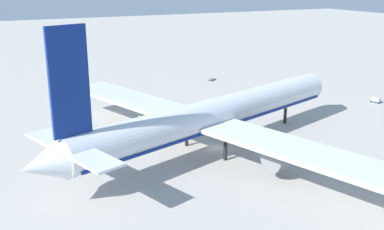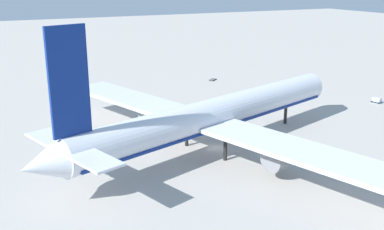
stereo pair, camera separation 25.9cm
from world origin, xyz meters
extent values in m
plane|color=#ADA8A0|center=(0.00, 0.00, 0.00)|extent=(600.00, 600.00, 0.00)
cylinder|color=silver|center=(0.00, 0.00, 7.01)|extent=(63.18, 25.58, 6.16)
cone|color=silver|center=(32.99, 10.61, 7.01)|extent=(6.54, 7.26, 6.04)
cone|color=silver|center=(-33.58, -10.80, 7.01)|extent=(7.66, 7.46, 5.86)
cube|color=navy|center=(-28.74, -9.24, 17.88)|extent=(5.87, 2.31, 15.57)
cube|color=silver|center=(-30.94, -4.04, 8.24)|extent=(7.06, 10.29, 0.36)
cube|color=silver|center=(-27.50, -14.75, 8.24)|extent=(7.06, 10.29, 0.36)
cube|color=silver|center=(-9.75, 19.79, 6.09)|extent=(20.04, 38.44, 0.70)
cylinder|color=slate|center=(-7.07, 14.75, 4.03)|extent=(6.72, 5.07, 3.41)
cube|color=silver|center=(3.62, -21.76, 6.09)|extent=(20.04, 38.44, 0.70)
cylinder|color=slate|center=(2.85, -16.10, 3.73)|extent=(6.41, 5.48, 4.01)
cylinder|color=black|center=(21.45, 6.90, 1.96)|extent=(0.70, 0.70, 3.93)
cylinder|color=black|center=(-4.62, 3.85, 1.96)|extent=(0.70, 0.70, 3.93)
cylinder|color=black|center=(-1.51, -5.82, 1.96)|extent=(0.70, 0.70, 3.93)
cube|color=navy|center=(0.00, 0.00, 5.32)|extent=(60.63, 24.50, 0.50)
cube|color=#595B60|center=(28.05, 53.29, 0.28)|extent=(3.18, 2.88, 0.15)
cylinder|color=#333338|center=(26.64, 52.22, 0.28)|extent=(0.53, 0.43, 0.08)
cylinder|color=black|center=(27.59, 52.06, 0.20)|extent=(0.39, 0.34, 0.40)
cylinder|color=black|center=(26.74, 53.17, 0.20)|extent=(0.39, 0.34, 0.40)
cylinder|color=black|center=(29.36, 53.40, 0.20)|extent=(0.39, 0.34, 0.40)
cylinder|color=black|center=(28.51, 54.52, 0.20)|extent=(0.39, 0.34, 0.40)
cube|color=#26598C|center=(53.97, 10.66, 0.28)|extent=(1.98, 2.81, 0.15)
cylinder|color=#333338|center=(54.35, 9.13, 0.28)|extent=(0.23, 0.60, 0.08)
cube|color=silver|center=(53.97, 10.66, 0.85)|extent=(1.75, 2.38, 1.00)
cylinder|color=black|center=(54.88, 9.89, 0.20)|extent=(0.21, 0.42, 0.40)
cylinder|color=black|center=(53.53, 9.55, 0.20)|extent=(0.21, 0.42, 0.40)
cylinder|color=black|center=(54.41, 11.77, 0.20)|extent=(0.21, 0.42, 0.40)
cylinder|color=black|center=(53.05, 11.42, 0.20)|extent=(0.21, 0.42, 0.40)
camera|label=1|loc=(-40.61, -71.65, 31.79)|focal=42.59mm
camera|label=2|loc=(-40.38, -71.76, 31.79)|focal=42.59mm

